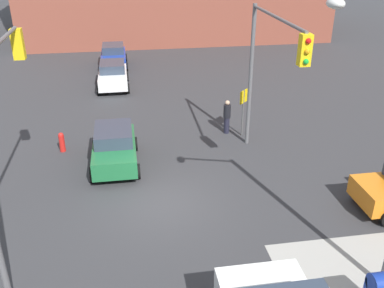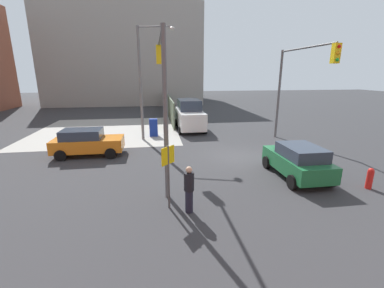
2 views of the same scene
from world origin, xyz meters
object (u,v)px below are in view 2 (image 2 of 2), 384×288
sedan_green (298,161)px  pedestrian_crossing (189,189)px  street_lamp_corner (145,76)px  fire_hydrant (370,178)px  hatchback_orange (87,142)px  traffic_signal_nw_corner (162,78)px  traffic_signal_se_corner (298,76)px  van_white_delivery (190,115)px  mailbox_blue (154,127)px

sedan_green → pedestrian_crossing: size_ratio=2.20×
street_lamp_corner → fire_hydrant: 14.58m
sedan_green → hatchback_orange: bearing=64.7°
sedan_green → traffic_signal_nw_corner: bearing=80.1°
traffic_signal_se_corner → van_white_delivery: 9.51m
traffic_signal_nw_corner → pedestrian_crossing: 5.20m
traffic_signal_se_corner → sedan_green: traffic_signal_se_corner is taller
traffic_signal_se_corner → pedestrian_crossing: size_ratio=3.72×
traffic_signal_nw_corner → fire_hydrant: (-2.74, -8.70, -4.17)m
traffic_signal_nw_corner → fire_hydrant: 10.03m
traffic_signal_nw_corner → mailbox_blue: (8.46, 0.50, -3.89)m
van_white_delivery → pedestrian_crossing: van_white_delivery is taller
hatchback_orange → mailbox_blue: bearing=-41.9°
traffic_signal_nw_corner → fire_hydrant: size_ratio=6.91×
fire_hydrant → pedestrian_crossing: pedestrian_crossing is taller
street_lamp_corner → sedan_green: 11.76m
traffic_signal_se_corner → van_white_delivery: size_ratio=1.20×
mailbox_blue → fire_hydrant: 14.50m
hatchback_orange → street_lamp_corner: bearing=-46.7°
traffic_signal_nw_corner → mailbox_blue: bearing=3.4°
traffic_signal_se_corner → mailbox_blue: bearing=66.8°
traffic_signal_se_corner → sedan_green: size_ratio=1.69×
fire_hydrant → pedestrian_crossing: (-0.80, 8.00, 0.42)m
street_lamp_corner → mailbox_blue: (1.11, -0.45, -3.94)m
fire_hydrant → sedan_green: sedan_green is taller
traffic_signal_nw_corner → pedestrian_crossing: (-3.54, -0.70, -3.74)m
traffic_signal_nw_corner → mailbox_blue: size_ratio=4.55×
traffic_signal_nw_corner → pedestrian_crossing: bearing=-168.8°
hatchback_orange → traffic_signal_nw_corner: bearing=-131.6°
traffic_signal_nw_corner → traffic_signal_se_corner: (4.39, -9.00, 0.02)m
sedan_green → van_white_delivery: size_ratio=0.71×
street_lamp_corner → hatchback_orange: bearing=133.3°
fire_hydrant → hatchback_orange: bearing=63.0°
fire_hydrant → van_white_delivery: bearing=24.1°
traffic_signal_nw_corner → traffic_signal_se_corner: bearing=-64.0°
pedestrian_crossing → fire_hydrant: bearing=-138.8°
street_lamp_corner → van_white_delivery: size_ratio=1.48×
van_white_delivery → fire_hydrant: bearing=-155.9°
sedan_green → pedestrian_crossing: (-2.45, 5.57, 0.07)m
mailbox_blue → van_white_delivery: size_ratio=0.26×
traffic_signal_se_corner → pedestrian_crossing: 12.08m
traffic_signal_se_corner → mailbox_blue: (4.07, 9.50, -3.91)m
hatchback_orange → van_white_delivery: bearing=-47.3°
fire_hydrant → pedestrian_crossing: size_ratio=0.54×
traffic_signal_nw_corner → hatchback_orange: size_ratio=1.60×
street_lamp_corner → pedestrian_crossing: size_ratio=4.58×
hatchback_orange → van_white_delivery: 9.82m
traffic_signal_nw_corner → hatchback_orange: 7.13m
traffic_signal_nw_corner → van_white_delivery: size_ratio=1.20×
fire_hydrant → van_white_delivery: size_ratio=0.17×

